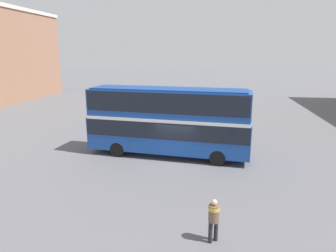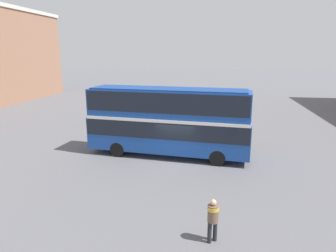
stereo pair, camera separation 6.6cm
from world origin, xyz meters
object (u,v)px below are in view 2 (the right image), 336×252
Objects in this scene: pedestrian_foreground at (213,216)px; parked_car_kerb_far at (113,112)px; double_decker_bus at (168,118)px; parked_car_kerb_near at (200,108)px.

pedestrian_foreground reaches higher than parked_car_kerb_far.
double_decker_bus reaches higher than parked_car_kerb_near.
pedestrian_foreground is at bearing -65.68° from double_decker_bus.
pedestrian_foreground is 24.03m from parked_car_kerb_near.
parked_car_kerb_near is at bearing 90.25° from double_decker_bus.
pedestrian_foreground reaches higher than parked_car_kerb_near.
pedestrian_foreground is at bearing 94.83° from parked_car_kerb_near.
parked_car_kerb_far is at bearing -10.39° from pedestrian_foreground.
double_decker_bus is at bearing -58.22° from parked_car_kerb_far.
pedestrian_foreground is at bearing -65.66° from parked_car_kerb_far.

